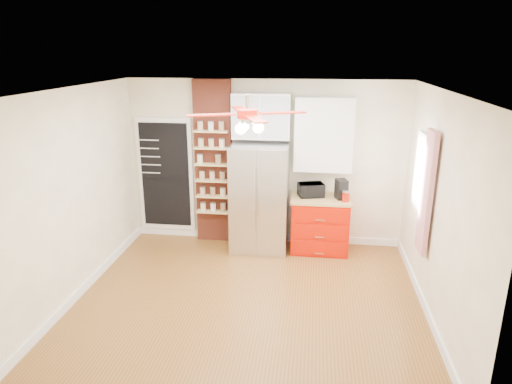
# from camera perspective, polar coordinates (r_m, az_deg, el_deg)

# --- Properties ---
(floor) EXTENTS (4.50, 4.50, 0.00)m
(floor) POSITION_cam_1_polar(r_m,az_deg,el_deg) (6.16, -0.95, -13.27)
(floor) COLOR brown
(floor) RESTS_ON ground
(ceiling) EXTENTS (4.50, 4.50, 0.00)m
(ceiling) POSITION_cam_1_polar(r_m,az_deg,el_deg) (5.31, -1.09, 12.64)
(ceiling) COLOR white
(ceiling) RESTS_ON wall_back
(wall_back) EXTENTS (4.50, 0.02, 2.70)m
(wall_back) POSITION_cam_1_polar(r_m,az_deg,el_deg) (7.49, 1.21, 3.61)
(wall_back) COLOR #FFF8CD
(wall_back) RESTS_ON floor
(wall_front) EXTENTS (4.50, 0.02, 2.70)m
(wall_front) POSITION_cam_1_polar(r_m,az_deg,el_deg) (3.78, -5.49, -11.03)
(wall_front) COLOR #FFF8CD
(wall_front) RESTS_ON floor
(wall_left) EXTENTS (0.02, 4.00, 2.70)m
(wall_left) POSITION_cam_1_polar(r_m,az_deg,el_deg) (6.31, -21.69, -0.35)
(wall_left) COLOR #FFF8CD
(wall_left) RESTS_ON floor
(wall_right) EXTENTS (0.02, 4.00, 2.70)m
(wall_right) POSITION_cam_1_polar(r_m,az_deg,el_deg) (5.73, 21.88, -2.13)
(wall_right) COLOR #FFF8CD
(wall_right) RESTS_ON floor
(chalkboard) EXTENTS (0.95, 0.05, 1.95)m
(chalkboard) POSITION_cam_1_polar(r_m,az_deg,el_deg) (7.88, -11.23, 2.09)
(chalkboard) COLOR white
(chalkboard) RESTS_ON wall_back
(brick_pillar) EXTENTS (0.60, 0.16, 2.70)m
(brick_pillar) POSITION_cam_1_polar(r_m,az_deg,el_deg) (7.55, -5.30, 3.65)
(brick_pillar) COLOR brown
(brick_pillar) RESTS_ON floor
(fridge) EXTENTS (0.90, 0.70, 1.75)m
(fridge) POSITION_cam_1_polar(r_m,az_deg,el_deg) (7.28, 0.48, -0.71)
(fridge) COLOR silver
(fridge) RESTS_ON floor
(upper_glass_cabinet) EXTENTS (0.90, 0.35, 0.70)m
(upper_glass_cabinet) POSITION_cam_1_polar(r_m,az_deg,el_deg) (7.18, 0.69, 9.50)
(upper_glass_cabinet) COLOR white
(upper_glass_cabinet) RESTS_ON wall_back
(red_cabinet) EXTENTS (0.94, 0.64, 0.90)m
(red_cabinet) POSITION_cam_1_polar(r_m,az_deg,el_deg) (7.42, 7.99, -3.98)
(red_cabinet) COLOR #C71000
(red_cabinet) RESTS_ON floor
(upper_shelf_unit) EXTENTS (0.90, 0.30, 1.15)m
(upper_shelf_unit) POSITION_cam_1_polar(r_m,az_deg,el_deg) (7.20, 8.46, 7.12)
(upper_shelf_unit) COLOR white
(upper_shelf_unit) RESTS_ON wall_back
(window) EXTENTS (0.04, 0.75, 1.05)m
(window) POSITION_cam_1_polar(r_m,az_deg,el_deg) (6.50, 20.05, 2.18)
(window) COLOR white
(window) RESTS_ON wall_right
(curtain) EXTENTS (0.06, 0.40, 1.55)m
(curtain) POSITION_cam_1_polar(r_m,az_deg,el_deg) (6.00, 20.56, -0.10)
(curtain) COLOR #AE1724
(curtain) RESTS_ON wall_right
(ceiling_fan) EXTENTS (1.40, 1.40, 0.44)m
(ceiling_fan) POSITION_cam_1_polar(r_m,az_deg,el_deg) (5.34, -1.08, 9.69)
(ceiling_fan) COLOR silver
(ceiling_fan) RESTS_ON ceiling
(toaster_oven) EXTENTS (0.45, 0.36, 0.22)m
(toaster_oven) POSITION_cam_1_polar(r_m,az_deg,el_deg) (7.28, 6.87, 0.26)
(toaster_oven) COLOR black
(toaster_oven) RESTS_ON red_cabinet
(coffee_maker) EXTENTS (0.21, 0.24, 0.31)m
(coffee_maker) POSITION_cam_1_polar(r_m,az_deg,el_deg) (7.22, 10.61, 0.35)
(coffee_maker) COLOR black
(coffee_maker) RESTS_ON red_cabinet
(canister_left) EXTENTS (0.12, 0.12, 0.15)m
(canister_left) POSITION_cam_1_polar(r_m,az_deg,el_deg) (7.12, 11.14, -0.60)
(canister_left) COLOR #AF1609
(canister_left) RESTS_ON red_cabinet
(canister_right) EXTENTS (0.14, 0.14, 0.15)m
(canister_right) POSITION_cam_1_polar(r_m,az_deg,el_deg) (7.29, 11.06, -0.18)
(canister_right) COLOR red
(canister_right) RESTS_ON red_cabinet
(pantry_jar_oats) EXTENTS (0.10, 0.10, 0.14)m
(pantry_jar_oats) POSITION_cam_1_polar(r_m,az_deg,el_deg) (7.42, -7.01, 4.10)
(pantry_jar_oats) COLOR beige
(pantry_jar_oats) RESTS_ON brick_pillar
(pantry_jar_beans) EXTENTS (0.11, 0.11, 0.14)m
(pantry_jar_beans) POSITION_cam_1_polar(r_m,az_deg,el_deg) (7.36, -4.76, 4.05)
(pantry_jar_beans) COLOR olive
(pantry_jar_beans) RESTS_ON brick_pillar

